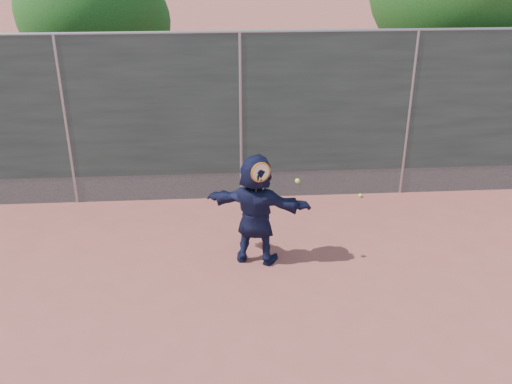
{
  "coord_description": "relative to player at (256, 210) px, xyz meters",
  "views": [
    {
      "loc": [
        -0.4,
        -6.07,
        4.54
      ],
      "look_at": [
        0.11,
        1.28,
        1.12
      ],
      "focal_mm": 40.0,
      "sensor_mm": 36.0,
      "label": 1
    }
  ],
  "objects": [
    {
      "name": "tree_left",
      "position": [
        -2.96,
        5.27,
        2.1
      ],
      "size": [
        3.15,
        3.0,
        4.53
      ],
      "color": "#382314",
      "rests_on": "ground"
    },
    {
      "name": "ball_ground",
      "position": [
        2.09,
        2.06,
        -0.81
      ],
      "size": [
        0.07,
        0.07,
        0.07
      ],
      "primitive_type": "sphere",
      "color": "#C4FA37",
      "rests_on": "ground"
    },
    {
      "name": "fence",
      "position": [
        -0.11,
        2.22,
        0.74
      ],
      "size": [
        20.0,
        0.06,
        3.03
      ],
      "color": "#38423D",
      "rests_on": "ground"
    },
    {
      "name": "player",
      "position": [
        0.0,
        0.0,
        0.0
      ],
      "size": [
        1.64,
        0.95,
        1.68
      ],
      "primitive_type": "imported",
      "rotation": [
        0.0,
        0.0,
        2.83
      ],
      "color": "#131736",
      "rests_on": "ground"
    },
    {
      "name": "ground",
      "position": [
        -0.11,
        -1.28,
        -0.84
      ],
      "size": [
        80.0,
        80.0,
        0.0
      ],
      "primitive_type": "plane",
      "color": "#9E4C42",
      "rests_on": "ground"
    },
    {
      "name": "weed_clump",
      "position": [
        0.18,
        2.1,
        -0.71
      ],
      "size": [
        0.68,
        0.07,
        0.3
      ],
      "color": "#387226",
      "rests_on": "ground"
    },
    {
      "name": "swing_action",
      "position": [
        0.1,
        -0.19,
        0.63
      ],
      "size": [
        0.7,
        0.17,
        0.51
      ],
      "color": "#C46512",
      "rests_on": "ground"
    }
  ]
}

